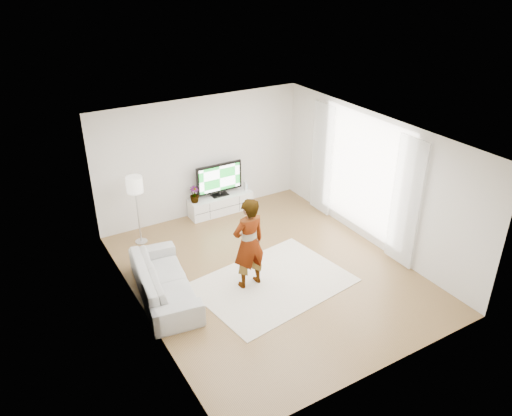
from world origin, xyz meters
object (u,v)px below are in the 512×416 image
television (219,179)px  rug (273,283)px  player (249,243)px  sofa (164,280)px  media_console (221,204)px  floor_lamp (135,188)px

television → rug: size_ratio=0.41×
player → sofa: 1.66m
player → rug: bearing=150.8°
media_console → player: size_ratio=0.87×
sofa → player: bearing=-100.1°
rug → player: (-0.41, 0.19, 0.90)m
television → media_console: bearing=-90.0°
media_console → television: size_ratio=1.36×
rug → floor_lamp: 3.44m
media_console → television: (-0.00, 0.03, 0.65)m
television → sofa: size_ratio=0.51×
media_console → floor_lamp: size_ratio=1.02×
floor_lamp → sofa: bearing=-96.8°
television → floor_lamp: floor_lamp is taller
rug → sofa: 2.03m
player → floor_lamp: (-1.24, 2.53, 0.39)m
rug → television: bearing=81.5°
television → player: (-0.88, -2.92, 0.03)m
floor_lamp → television: bearing=10.4°
player → floor_lamp: bearing=-67.8°
media_console → television: 0.65m
player → television: bearing=-110.5°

